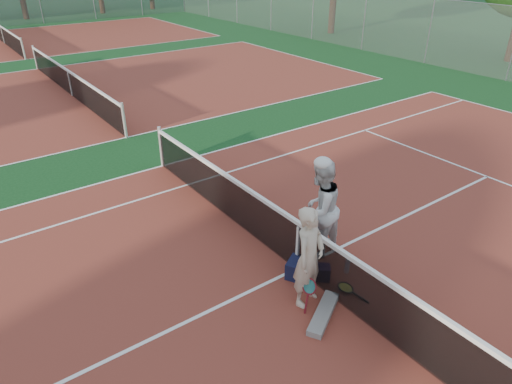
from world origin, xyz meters
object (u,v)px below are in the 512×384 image
racket_red (309,294)px  sports_bag_purple (321,272)px  racket_black_held (325,234)px  sports_bag_navy (296,268)px  net_main (298,246)px  player_b (319,209)px  racket_spare (345,289)px  water_bottle (347,265)px  player_a (309,257)px

racket_red → sports_bag_purple: 0.82m
racket_black_held → sports_bag_purple: (-0.78, -0.72, -0.13)m
racket_black_held → sports_bag_navy: racket_black_held is taller
racket_black_held → sports_bag_purple: racket_black_held is taller
net_main → sports_bag_purple: size_ratio=33.02×
player_b → racket_spare: size_ratio=3.21×
water_bottle → racket_spare: bearing=-138.3°
player_a → racket_spare: player_a is taller
net_main → racket_spare: (0.28, -0.95, -0.46)m
racket_black_held → water_bottle: racket_black_held is taller
player_a → racket_spare: 1.11m
racket_black_held → sports_bag_purple: bearing=33.2°
net_main → racket_black_held: (0.94, 0.26, -0.25)m
water_bottle → net_main: bearing=137.9°
racket_black_held → player_b: bearing=6.4°
sports_bag_purple → player_a: bearing=-154.5°
sports_bag_purple → racket_red: bearing=-147.4°
player_a → racket_spare: bearing=-37.0°
player_b → sports_bag_navy: (-0.78, -0.31, -0.80)m
sports_bag_navy → racket_red: bearing=-117.4°
player_b → racket_black_held: player_b is taller
net_main → sports_bag_purple: net_main is taller
racket_spare → water_bottle: size_ratio=2.00×
net_main → sports_bag_navy: 0.39m
net_main → sports_bag_navy: (-0.13, -0.13, -0.35)m
player_a → player_b: size_ratio=0.92×
racket_spare → water_bottle: (0.38, 0.34, 0.10)m
racket_red → water_bottle: racket_red is taller
net_main → player_b: (0.65, 0.18, 0.45)m
racket_spare → player_b: bearing=-27.8°
sports_bag_navy → net_main: bearing=45.6°
racket_spare → water_bottle: water_bottle is taller
player_b → racket_black_held: 0.76m
player_b → racket_spare: (-0.37, -1.13, -0.92)m
sports_bag_navy → water_bottle: sports_bag_navy is taller
racket_spare → sports_bag_navy: (-0.41, 0.81, 0.12)m
racket_red → sports_bag_navy: racket_red is taller
player_a → sports_bag_purple: 0.98m
net_main → water_bottle: 0.97m
sports_bag_navy → player_b: bearing=21.8°
racket_spare → sports_bag_purple: (-0.13, 0.49, 0.09)m
player_a → water_bottle: size_ratio=5.88×
water_bottle → player_b: bearing=91.3°
racket_black_held → racket_spare: racket_black_held is taller
player_a → player_b: 1.40m
player_a → racket_black_held: bearing=16.7°
player_b → racket_black_held: (0.29, 0.08, -0.70)m
sports_bag_navy → racket_black_held: bearing=20.2°
racket_black_held → racket_spare: bearing=52.2°
player_a → racket_red: 0.62m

